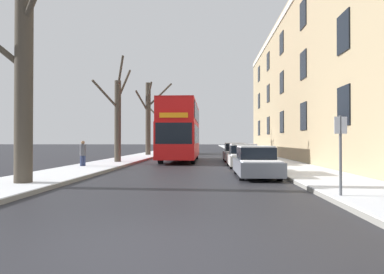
# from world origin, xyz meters

# --- Properties ---
(ground_plane) EXTENTS (320.00, 320.00, 0.00)m
(ground_plane) POSITION_xyz_m (0.00, 0.00, 0.00)
(ground_plane) COLOR #28282D
(sidewalk_left) EXTENTS (3.03, 130.00, 0.16)m
(sidewalk_left) POSITION_xyz_m (-5.59, 53.00, 0.08)
(sidewalk_left) COLOR gray
(sidewalk_left) RESTS_ON ground
(sidewalk_right) EXTENTS (3.03, 130.00, 0.16)m
(sidewalk_right) POSITION_xyz_m (5.59, 53.00, 0.08)
(sidewalk_right) COLOR gray
(sidewalk_right) RESTS_ON ground
(terrace_facade_right) EXTENTS (9.10, 37.58, 12.47)m
(terrace_facade_right) POSITION_xyz_m (11.60, 24.08, 6.24)
(terrace_facade_right) COLOR tan
(terrace_facade_right) RESTS_ON ground
(bare_tree_left_0) EXTENTS (4.47, 2.20, 8.98)m
(bare_tree_left_0) POSITION_xyz_m (-5.33, 6.28, 4.02)
(bare_tree_left_0) COLOR #423A30
(bare_tree_left_0) RESTS_ON ground
(bare_tree_left_1) EXTENTS (2.01, 2.75, 7.20)m
(bare_tree_left_1) POSITION_xyz_m (-5.24, 17.96, 3.18)
(bare_tree_left_1) COLOR #423A30
(bare_tree_left_1) RESTS_ON ground
(bare_tree_left_2) EXTENTS (3.79, 1.66, 7.57)m
(bare_tree_left_2) POSITION_xyz_m (-5.26, 29.87, 4.17)
(bare_tree_left_2) COLOR #423A30
(bare_tree_left_2) RESTS_ON ground
(bare_tree_left_3) EXTENTS (3.31, 2.71, 6.61)m
(bare_tree_left_3) POSITION_xyz_m (-5.50, 41.93, 3.06)
(bare_tree_left_3) COLOR #423A30
(bare_tree_left_3) RESTS_ON ground
(double_decker_bus) EXTENTS (2.61, 10.27, 4.46)m
(double_decker_bus) POSITION_xyz_m (-1.26, 21.61, 2.52)
(double_decker_bus) COLOR red
(double_decker_bus) RESTS_ON ground
(parked_car_0) EXTENTS (1.71, 4.39, 1.35)m
(parked_car_0) POSITION_xyz_m (3.01, 10.06, 0.63)
(parked_car_0) COLOR slate
(parked_car_0) RESTS_ON ground
(parked_car_1) EXTENTS (1.77, 4.29, 1.40)m
(parked_car_1) POSITION_xyz_m (3.01, 15.75, 0.64)
(parked_car_1) COLOR silver
(parked_car_1) RESTS_ON ground
(parked_car_2) EXTENTS (1.82, 4.44, 1.42)m
(parked_car_2) POSITION_xyz_m (3.01, 21.73, 0.65)
(parked_car_2) COLOR slate
(parked_car_2) RESTS_ON ground
(oncoming_van) EXTENTS (1.98, 5.76, 2.28)m
(oncoming_van) POSITION_xyz_m (-1.60, 36.13, 1.24)
(oncoming_van) COLOR #9EA3AD
(oncoming_van) RESTS_ON ground
(pedestrian_left_sidewalk) EXTENTS (0.34, 0.34, 1.58)m
(pedestrian_left_sidewalk) POSITION_xyz_m (-6.12, 13.96, 0.87)
(pedestrian_left_sidewalk) COLOR navy
(pedestrian_left_sidewalk) RESTS_ON ground
(street_sign_post) EXTENTS (0.32, 0.07, 2.22)m
(street_sign_post) POSITION_xyz_m (4.37, 4.05, 1.29)
(street_sign_post) COLOR #4C4F54
(street_sign_post) RESTS_ON ground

